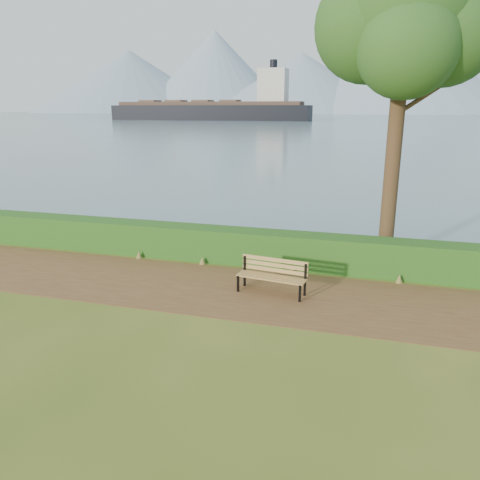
% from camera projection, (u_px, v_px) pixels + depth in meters
% --- Properties ---
extents(ground, '(140.00, 140.00, 0.00)m').
position_uv_depth(ground, '(215.00, 293.00, 11.81)').
color(ground, '#485C1A').
rests_on(ground, ground).
extents(path, '(40.00, 3.40, 0.01)m').
position_uv_depth(path, '(219.00, 289.00, 12.09)').
color(path, brown).
rests_on(path, ground).
extents(hedge, '(32.00, 0.85, 1.00)m').
position_uv_depth(hedge, '(243.00, 246.00, 14.08)').
color(hedge, '#204F16').
rests_on(hedge, ground).
extents(water, '(700.00, 510.00, 0.00)m').
position_uv_depth(water, '(372.00, 116.00, 252.19)').
color(water, slate).
rests_on(water, ground).
extents(mountains, '(585.00, 190.00, 70.00)m').
position_uv_depth(mountains, '(365.00, 78.00, 382.09)').
color(mountains, '#7C93A5').
rests_on(mountains, ground).
extents(bench, '(1.79, 0.74, 0.87)m').
position_uv_depth(bench, '(273.00, 274.00, 11.73)').
color(bench, black).
rests_on(bench, ground).
extents(tree, '(4.77, 4.00, 9.17)m').
position_uv_depth(tree, '(405.00, 16.00, 12.16)').
color(tree, '#3E2B19').
rests_on(tree, ground).
extents(cargo_ship, '(73.53, 11.72, 22.31)m').
position_uv_depth(cargo_ship, '(216.00, 111.00, 169.34)').
color(cargo_ship, black).
rests_on(cargo_ship, ground).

